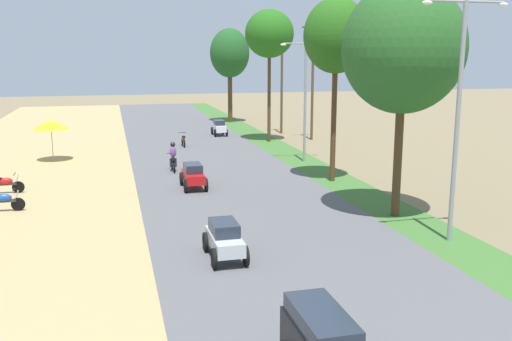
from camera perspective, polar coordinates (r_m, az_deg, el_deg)
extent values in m
cylinder|color=black|center=(25.58, -22.92, -3.16)|extent=(0.56, 0.06, 0.56)
cube|color=#333338|center=(25.64, -24.32, -2.83)|extent=(1.12, 0.12, 0.12)
ellipsoid|color=#1E4CA5|center=(25.59, -24.17, -2.52)|extent=(0.64, 0.28, 0.32)
cylinder|color=#A5A8AD|center=(25.52, -23.10, -2.58)|extent=(0.26, 0.05, 0.68)
cylinder|color=black|center=(25.45, -23.30, -1.78)|extent=(0.04, 0.54, 0.04)
cylinder|color=black|center=(28.87, -22.90, -1.56)|extent=(0.56, 0.06, 0.56)
cube|color=#333338|center=(28.93, -24.14, -1.26)|extent=(1.12, 0.12, 0.12)
ellipsoid|color=red|center=(28.89, -24.01, -0.99)|extent=(0.64, 0.28, 0.32)
cylinder|color=#A5A8AD|center=(28.82, -23.06, -1.04)|extent=(0.26, 0.05, 0.68)
cylinder|color=black|center=(28.76, -23.24, -0.32)|extent=(0.04, 0.54, 0.04)
cylinder|color=#99999E|center=(36.76, -19.91, 2.55)|extent=(0.05, 0.05, 2.10)
cone|color=gold|center=(36.60, -20.04, 4.40)|extent=(2.20, 2.20, 0.55)
cylinder|color=#4C351E|center=(23.10, 14.18, 1.89)|extent=(0.34, 0.34, 5.27)
ellipsoid|color=#255923|center=(22.79, 14.68, 11.90)|extent=(4.73, 4.73, 5.05)
cylinder|color=#4C351E|center=(28.95, 7.86, 5.07)|extent=(0.27, 0.27, 6.31)
ellipsoid|color=#255D17|center=(28.78, 8.10, 13.36)|extent=(3.22, 3.22, 3.70)
cylinder|color=#4C351E|center=(42.16, 1.34, 7.64)|extent=(0.24, 0.24, 6.96)
ellipsoid|color=#226017|center=(42.08, 1.36, 13.67)|extent=(3.56, 3.56, 3.47)
cylinder|color=#4C351E|center=(54.87, -2.64, 7.68)|extent=(0.43, 0.43, 5.31)
ellipsoid|color=#1E5121|center=(54.74, -2.68, 11.79)|extent=(3.75, 3.75, 4.62)
cylinder|color=gray|center=(20.22, 19.69, 4.47)|extent=(0.16, 0.16, 8.24)
cylinder|color=gray|center=(19.79, 18.75, 15.94)|extent=(1.40, 0.08, 0.08)
ellipsoid|color=silver|center=(19.41, 16.93, 15.93)|extent=(0.36, 0.20, 0.14)
cylinder|color=gray|center=(20.57, 22.15, 15.52)|extent=(1.40, 0.08, 0.08)
ellipsoid|color=silver|center=(20.98, 23.73, 15.11)|extent=(0.36, 0.20, 0.14)
cylinder|color=gray|center=(34.16, 4.99, 6.87)|extent=(0.16, 0.16, 7.21)
cylinder|color=gray|center=(33.83, 3.95, 12.70)|extent=(1.40, 0.08, 0.08)
ellipsoid|color=silver|center=(33.61, 2.78, 12.60)|extent=(0.36, 0.20, 0.14)
cylinder|color=gray|center=(34.29, 6.22, 12.64)|extent=(1.40, 0.08, 0.08)
ellipsoid|color=silver|center=(34.54, 7.33, 12.49)|extent=(0.36, 0.20, 0.14)
cylinder|color=brown|center=(47.11, 2.62, 8.74)|extent=(0.20, 0.20, 8.22)
cube|color=#473323|center=(47.07, 2.66, 13.13)|extent=(1.80, 0.10, 0.10)
cylinder|color=brown|center=(43.63, 5.74, 8.97)|extent=(0.20, 0.20, 8.99)
cube|color=#473323|center=(43.64, 5.85, 14.21)|extent=(1.80, 0.10, 0.10)
cube|color=#232B38|center=(11.02, 6.61, -14.74)|extent=(0.87, 2.00, 0.35)
cube|color=#B7BCC1|center=(18.07, -3.18, -7.14)|extent=(0.88, 2.25, 0.44)
cube|color=#232B38|center=(18.04, -3.26, -5.78)|extent=(0.81, 1.30, 0.40)
cylinder|color=black|center=(18.83, -5.14, -7.20)|extent=(0.11, 0.64, 0.64)
cylinder|color=black|center=(19.00, -2.18, -6.99)|extent=(0.11, 0.64, 0.64)
cylinder|color=black|center=(17.32, -4.26, -8.89)|extent=(0.11, 0.64, 0.64)
cylinder|color=black|center=(17.51, -1.04, -8.63)|extent=(0.11, 0.64, 0.64)
cube|color=red|center=(27.57, -6.36, -0.62)|extent=(0.88, 2.25, 0.44)
cube|color=#232B38|center=(27.58, -6.41, 0.27)|extent=(0.81, 1.30, 0.40)
cylinder|color=black|center=(28.34, -7.57, -0.83)|extent=(0.11, 0.64, 0.64)
cylinder|color=black|center=(28.47, -5.59, -0.73)|extent=(0.11, 0.64, 0.64)
cylinder|color=black|center=(26.77, -7.15, -1.56)|extent=(0.11, 0.64, 0.64)
cylinder|color=black|center=(26.91, -5.06, -1.45)|extent=(0.11, 0.64, 0.64)
cube|color=silver|center=(45.68, -3.74, 4.29)|extent=(0.84, 1.95, 0.50)
cube|color=#232B38|center=(45.67, -3.76, 4.86)|extent=(0.77, 1.10, 0.40)
cylinder|color=black|center=(45.12, -2.98, 3.85)|extent=(0.10, 0.60, 0.60)
cylinder|color=black|center=(44.94, -4.16, 3.80)|extent=(0.10, 0.60, 0.60)
cylinder|color=black|center=(46.48, -3.33, 4.07)|extent=(0.10, 0.60, 0.60)
cylinder|color=black|center=(46.31, -4.47, 4.03)|extent=(0.10, 0.60, 0.60)
cylinder|color=black|center=(32.49, -8.50, 0.66)|extent=(0.06, 0.56, 0.56)
cylinder|color=black|center=(31.28, -8.26, 0.25)|extent=(0.06, 0.56, 0.56)
cube|color=#333338|center=(31.85, -8.39, 0.78)|extent=(0.12, 1.12, 0.12)
ellipsoid|color=black|center=(31.90, -8.41, 1.05)|extent=(0.28, 0.64, 0.32)
cube|color=black|center=(31.53, -8.35, 1.15)|extent=(0.20, 0.44, 0.10)
cylinder|color=#A5A8AD|center=(32.38, -8.50, 1.11)|extent=(0.05, 0.26, 0.68)
cylinder|color=black|center=(32.26, -8.51, 1.74)|extent=(0.54, 0.04, 0.04)
ellipsoid|color=#724C8C|center=(31.54, -8.39, 1.89)|extent=(0.36, 0.28, 0.64)
sphere|color=black|center=(31.51, -8.42, 2.62)|extent=(0.28, 0.28, 0.28)
cylinder|color=#2D2D38|center=(31.74, -8.62, 0.77)|extent=(0.12, 0.12, 0.48)
cylinder|color=#2D2D38|center=(31.76, -8.12, 0.79)|extent=(0.12, 0.12, 0.48)
cylinder|color=black|center=(41.04, -7.47, 2.96)|extent=(0.06, 0.56, 0.56)
cylinder|color=black|center=(39.83, -7.25, 2.71)|extent=(0.06, 0.56, 0.56)
cube|color=#333338|center=(40.41, -7.36, 3.09)|extent=(0.12, 1.12, 0.12)
ellipsoid|color=orange|center=(40.47, -7.38, 3.30)|extent=(0.28, 0.64, 0.32)
cube|color=black|center=(40.10, -7.32, 3.40)|extent=(0.20, 0.44, 0.10)
cylinder|color=#A5A8AD|center=(40.95, -7.47, 3.33)|extent=(0.05, 0.26, 0.68)
cylinder|color=black|center=(40.84, -7.47, 3.83)|extent=(0.54, 0.04, 0.04)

